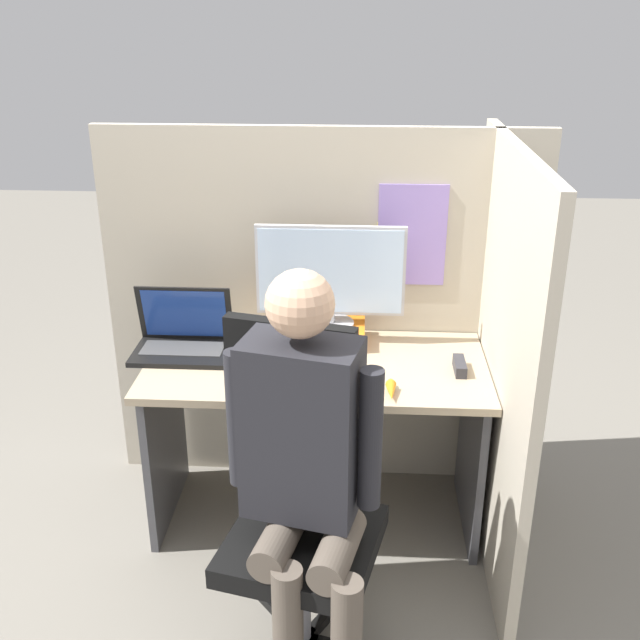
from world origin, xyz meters
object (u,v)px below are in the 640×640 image
Objects in this scene: office_chair at (298,493)px; carrot_toy at (391,391)px; laptop at (183,340)px; person at (305,457)px; stapler at (460,366)px; paper_box at (330,333)px; monitor at (330,275)px.

carrot_toy is at bearing 47.91° from office_chair.
carrot_toy is at bearing -21.10° from laptop.
stapler is at bearing 52.69° from person.
stapler is 0.81m from office_chair.
stapler is 0.34m from carrot_toy.
stapler reaches higher than carrot_toy.
paper_box is at bearing 118.25° from carrot_toy.
paper_box is 0.59m from laptop.
person reaches higher than monitor.
laptop is at bearing 158.90° from carrot_toy.
monitor is at bearing 118.10° from carrot_toy.
monitor is 0.57m from carrot_toy.
person is at bearing -55.68° from laptop.
laptop is 0.87m from carrot_toy.
carrot_toy is 0.50m from office_chair.
monitor is at bearing 12.66° from laptop.
carrot_toy is 0.10× the size of person.
carrot_toy is at bearing -61.90° from monitor.
stapler is at bearing -25.31° from monitor.
monitor is 4.39× the size of carrot_toy.
office_chair is 0.29m from person.
paper_box is 2.14× the size of stapler.
paper_box is 0.93m from person.
office_chair is (0.51, -0.65, -0.23)m from laptop.
paper_box is at bearing 12.39° from laptop.
stapler is at bearing -5.65° from laptop.
person is (0.04, -0.15, 0.24)m from office_chair.
laptop is 1.08m from stapler.
laptop is (-0.58, -0.13, -0.24)m from monitor.
person is (-0.53, -0.70, 0.03)m from stapler.
office_chair is at bearing -94.85° from monitor.
stapler is 0.12× the size of office_chair.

